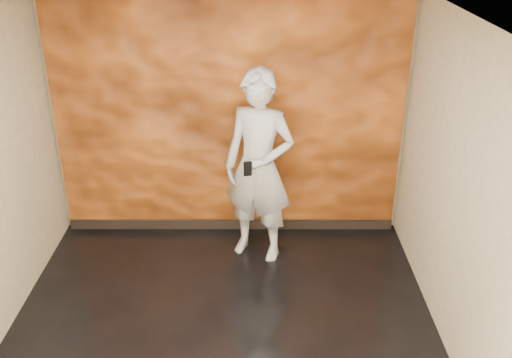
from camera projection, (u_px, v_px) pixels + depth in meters
name	position (u px, v px, depth m)	size (l,w,h in m)	color
room	(218.00, 202.00, 4.62)	(4.02, 4.02, 2.81)	black
feature_wall	(229.00, 121.00, 6.39)	(3.90, 0.06, 2.75)	orange
baseboard	(231.00, 224.00, 6.93)	(3.90, 0.04, 0.12)	black
man	(259.00, 167.00, 6.03)	(0.77, 0.51, 2.12)	#8F939E
phone	(248.00, 169.00, 5.74)	(0.08, 0.02, 0.16)	black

